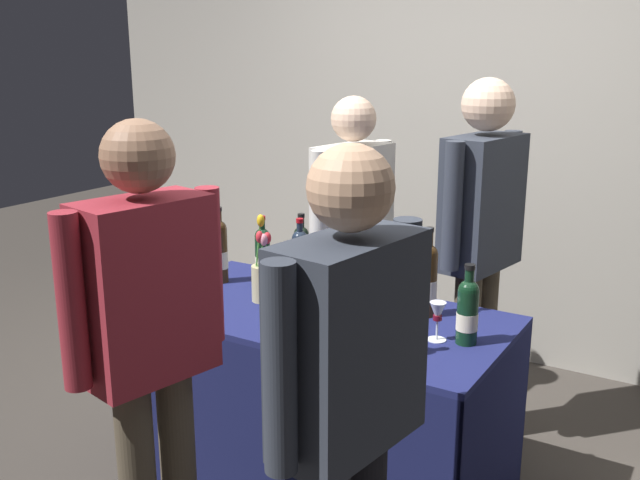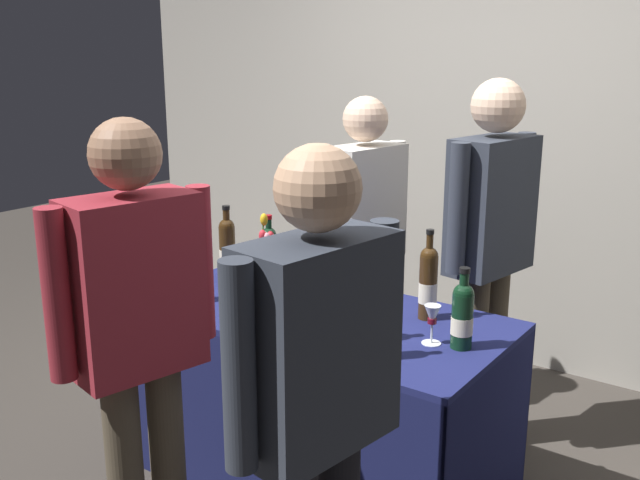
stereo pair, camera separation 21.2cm
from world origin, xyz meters
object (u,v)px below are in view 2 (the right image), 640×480
object	(u,v)px
flower_vase	(266,275)
taster_foreground_right	(137,323)
display_bottle_0	(428,282)
vendor_presenter	(490,233)
wine_glass_mid	(186,277)
tasting_table	(320,366)
featured_wine_bottle	(375,324)
wine_glass_near_vendor	(432,317)

from	to	relation	value
flower_vase	taster_foreground_right	distance (m)	0.83
display_bottle_0	vendor_presenter	distance (m)	0.54
wine_glass_mid	taster_foreground_right	world-z (taller)	taster_foreground_right
taster_foreground_right	vendor_presenter	bearing A→B (deg)	-6.82
tasting_table	featured_wine_bottle	world-z (taller)	featured_wine_bottle
featured_wine_bottle	wine_glass_mid	size ratio (longest dim) A/B	2.13
tasting_table	display_bottle_0	world-z (taller)	display_bottle_0
tasting_table	taster_foreground_right	bearing A→B (deg)	-98.63
wine_glass_mid	vendor_presenter	bearing A→B (deg)	45.18
featured_wine_bottle	taster_foreground_right	bearing A→B (deg)	-133.53
featured_wine_bottle	wine_glass_near_vendor	bearing A→B (deg)	65.85
wine_glass_near_vendor	flower_vase	distance (m)	0.79
featured_wine_bottle	taster_foreground_right	distance (m)	0.78
featured_wine_bottle	flower_vase	size ratio (longest dim) A/B	0.84
vendor_presenter	wine_glass_near_vendor	bearing A→B (deg)	18.10
wine_glass_near_vendor	wine_glass_mid	bearing A→B (deg)	-169.48
display_bottle_0	featured_wine_bottle	bearing A→B (deg)	-86.29
display_bottle_0	vendor_presenter	size ratio (longest dim) A/B	0.21
wine_glass_mid	vendor_presenter	distance (m)	1.34
featured_wine_bottle	taster_foreground_right	size ratio (longest dim) A/B	0.19
display_bottle_0	wine_glass_mid	bearing A→B (deg)	-155.77
featured_wine_bottle	display_bottle_0	world-z (taller)	display_bottle_0
tasting_table	wine_glass_near_vendor	size ratio (longest dim) A/B	10.35
tasting_table	vendor_presenter	world-z (taller)	vendor_presenter
wine_glass_mid	taster_foreground_right	bearing A→B (deg)	-56.24
wine_glass_near_vendor	tasting_table	bearing A→B (deg)	176.69
tasting_table	featured_wine_bottle	bearing A→B (deg)	-31.87
vendor_presenter	wine_glass_mid	bearing A→B (deg)	-34.69
tasting_table	display_bottle_0	size ratio (longest dim) A/B	4.18
flower_vase	wine_glass_mid	bearing A→B (deg)	-139.82
tasting_table	display_bottle_0	bearing A→B (deg)	25.88
wine_glass_mid	taster_foreground_right	size ratio (longest dim) A/B	0.09
wine_glass_near_vendor	vendor_presenter	xyz separation A→B (m)	(-0.10, 0.75, 0.14)
taster_foreground_right	tasting_table	bearing A→B (deg)	3.69
wine_glass_mid	vendor_presenter	size ratio (longest dim) A/B	0.09
display_bottle_0	wine_glass_near_vendor	bearing A→B (deg)	-58.89
featured_wine_bottle	display_bottle_0	bearing A→B (deg)	93.71
wine_glass_near_vendor	display_bottle_0	bearing A→B (deg)	121.11
tasting_table	taster_foreground_right	world-z (taller)	taster_foreground_right
featured_wine_bottle	vendor_presenter	bearing A→B (deg)	90.18
featured_wine_bottle	vendor_presenter	world-z (taller)	vendor_presenter
wine_glass_near_vendor	wine_glass_mid	world-z (taller)	same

